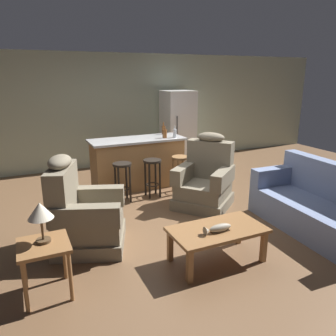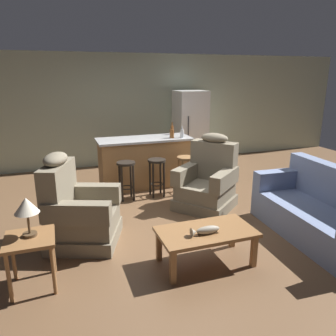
{
  "view_description": "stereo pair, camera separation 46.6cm",
  "coord_description": "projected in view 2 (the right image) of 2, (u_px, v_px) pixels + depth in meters",
  "views": [
    {
      "loc": [
        -2.04,
        -4.44,
        2.12
      ],
      "look_at": [
        -0.02,
        -0.1,
        0.75
      ],
      "focal_mm": 35.0,
      "sensor_mm": 36.0,
      "label": 1
    },
    {
      "loc": [
        -1.61,
        -4.62,
        2.12
      ],
      "look_at": [
        -0.02,
        -0.1,
        0.75
      ],
      "focal_mm": 35.0,
      "sensor_mm": 36.0,
      "label": 2
    }
  ],
  "objects": [
    {
      "name": "back_wall",
      "position": [
        124.0,
        110.0,
        7.76
      ],
      "size": [
        12.0,
        0.05,
        2.6
      ],
      "color": "#9EA88E",
      "rests_on": "ground_plane"
    },
    {
      "name": "ground_plane",
      "position": [
        167.0,
        211.0,
        5.29
      ],
      "size": [
        12.0,
        12.0,
        0.0
      ],
      "color": "brown"
    },
    {
      "name": "bar_stool_middle",
      "position": [
        157.0,
        171.0,
        5.83
      ],
      "size": [
        0.32,
        0.32,
        0.68
      ],
      "color": "black",
      "rests_on": "ground_plane"
    },
    {
      "name": "bottle_short_amber",
      "position": [
        182.0,
        133.0,
        6.28
      ],
      "size": [
        0.07,
        0.07,
        0.22
      ],
      "color": "silver",
      "rests_on": "kitchen_island"
    },
    {
      "name": "end_table",
      "position": [
        30.0,
        246.0,
        3.28
      ],
      "size": [
        0.48,
        0.48,
        0.56
      ],
      "color": "olive",
      "rests_on": "ground_plane"
    },
    {
      "name": "recliner_near_island",
      "position": [
        208.0,
        182.0,
        5.37
      ],
      "size": [
        1.18,
        1.18,
        1.2
      ],
      "rotation": [
        0.0,
        0.0,
        3.83
      ],
      "color": "#756B56",
      "rests_on": "ground_plane"
    },
    {
      "name": "bottle_wine_dark",
      "position": [
        172.0,
        133.0,
        6.25
      ],
      "size": [
        0.08,
        0.08,
        0.23
      ],
      "color": "brown",
      "rests_on": "kitchen_island"
    },
    {
      "name": "bar_stool_left",
      "position": [
        126.0,
        174.0,
        5.65
      ],
      "size": [
        0.32,
        0.32,
        0.68
      ],
      "color": "black",
      "rests_on": "ground_plane"
    },
    {
      "name": "refrigerator",
      "position": [
        190.0,
        128.0,
        7.82
      ],
      "size": [
        0.7,
        0.69,
        1.76
      ],
      "color": "white",
      "rests_on": "ground_plane"
    },
    {
      "name": "kitchen_island",
      "position": [
        145.0,
        162.0,
        6.38
      ],
      "size": [
        1.8,
        0.7,
        0.95
      ],
      "color": "#9E7042",
      "rests_on": "ground_plane"
    },
    {
      "name": "couch",
      "position": [
        321.0,
        213.0,
        4.36
      ],
      "size": [
        0.93,
        1.94,
        0.94
      ],
      "rotation": [
        0.0,
        0.0,
        3.09
      ],
      "color": "#707FA3",
      "rests_on": "ground_plane"
    },
    {
      "name": "bottle_tall_green",
      "position": [
        172.0,
        130.0,
        6.64
      ],
      "size": [
        0.06,
        0.06,
        0.24
      ],
      "color": "brown",
      "rests_on": "kitchen_island"
    },
    {
      "name": "bar_stool_right",
      "position": [
        186.0,
        168.0,
        6.0
      ],
      "size": [
        0.32,
        0.32,
        0.68
      ],
      "color": "olive",
      "rests_on": "ground_plane"
    },
    {
      "name": "fish_figurine",
      "position": [
        205.0,
        231.0,
        3.61
      ],
      "size": [
        0.34,
        0.1,
        0.1
      ],
      "color": "#4C3823",
      "rests_on": "coffee_table"
    },
    {
      "name": "coffee_table",
      "position": [
        206.0,
        235.0,
        3.73
      ],
      "size": [
        1.1,
        0.6,
        0.42
      ],
      "color": "olive",
      "rests_on": "ground_plane"
    },
    {
      "name": "table_lamp",
      "position": [
        26.0,
        207.0,
        3.21
      ],
      "size": [
        0.24,
        0.24,
        0.41
      ],
      "color": "#4C3823",
      "rests_on": "end_table"
    },
    {
      "name": "recliner_near_lamp",
      "position": [
        77.0,
        212.0,
        4.2
      ],
      "size": [
        1.08,
        1.08,
        1.2
      ],
      "rotation": [
        0.0,
        0.0,
        -0.36
      ],
      "color": "#756B56",
      "rests_on": "ground_plane"
    }
  ]
}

